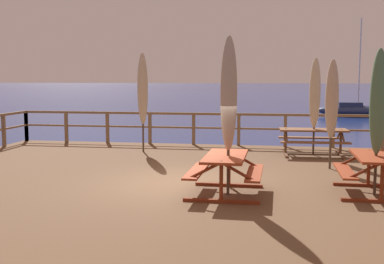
{
  "coord_description": "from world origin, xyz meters",
  "views": [
    {
      "loc": [
        1.77,
        -9.85,
        3.02
      ],
      "look_at": [
        0.0,
        0.91,
        1.78
      ],
      "focal_mm": 44.33,
      "sensor_mm": 36.0,
      "label": 1
    }
  ],
  "objects_px": {
    "patio_umbrella_short_back": "(229,94)",
    "patio_umbrella_tall_front": "(315,93)",
    "picnic_table_mid_right": "(225,166)",
    "picnic_table_front_left": "(375,166)",
    "patio_umbrella_short_mid": "(332,99)",
    "picnic_table_back_right": "(313,136)",
    "sailboat_distant": "(354,110)",
    "patio_umbrella_tall_mid_right": "(378,102)",
    "patio_umbrella_short_front": "(143,89)"
  },
  "relations": [
    {
      "from": "picnic_table_mid_right",
      "to": "picnic_table_back_right",
      "type": "relative_size",
      "value": 0.87
    },
    {
      "from": "patio_umbrella_short_back",
      "to": "patio_umbrella_tall_mid_right",
      "type": "bearing_deg",
      "value": 9.18
    },
    {
      "from": "picnic_table_front_left",
      "to": "patio_umbrella_tall_front",
      "type": "bearing_deg",
      "value": 99.05
    },
    {
      "from": "patio_umbrella_tall_mid_right",
      "to": "picnic_table_mid_right",
      "type": "bearing_deg",
      "value": -171.61
    },
    {
      "from": "picnic_table_mid_right",
      "to": "patio_umbrella_tall_front",
      "type": "xyz_separation_m",
      "value": [
        2.11,
        5.15,
        1.26
      ]
    },
    {
      "from": "patio_umbrella_short_back",
      "to": "patio_umbrella_short_front",
      "type": "relative_size",
      "value": 1.01
    },
    {
      "from": "picnic_table_front_left",
      "to": "patio_umbrella_tall_front",
      "type": "relative_size",
      "value": 0.6
    },
    {
      "from": "patio_umbrella_short_front",
      "to": "sailboat_distant",
      "type": "bearing_deg",
      "value": 67.74
    },
    {
      "from": "patio_umbrella_short_mid",
      "to": "patio_umbrella_short_back",
      "type": "relative_size",
      "value": 0.89
    },
    {
      "from": "picnic_table_front_left",
      "to": "patio_umbrella_tall_mid_right",
      "type": "height_order",
      "value": "patio_umbrella_tall_mid_right"
    },
    {
      "from": "patio_umbrella_tall_mid_right",
      "to": "patio_umbrella_tall_front",
      "type": "bearing_deg",
      "value": 98.95
    },
    {
      "from": "picnic_table_back_right",
      "to": "sailboat_distant",
      "type": "height_order",
      "value": "sailboat_distant"
    },
    {
      "from": "patio_umbrella_short_front",
      "to": "patio_umbrella_short_back",
      "type": "bearing_deg",
      "value": -58.52
    },
    {
      "from": "picnic_table_mid_right",
      "to": "picnic_table_back_right",
      "type": "xyz_separation_m",
      "value": [
        2.09,
        5.15,
        0.01
      ]
    },
    {
      "from": "picnic_table_front_left",
      "to": "picnic_table_mid_right",
      "type": "xyz_separation_m",
      "value": [
        -2.86,
        -0.46,
        0.0
      ]
    },
    {
      "from": "picnic_table_back_right",
      "to": "patio_umbrella_tall_front",
      "type": "height_order",
      "value": "patio_umbrella_tall_front"
    },
    {
      "from": "picnic_table_front_left",
      "to": "patio_umbrella_short_mid",
      "type": "xyz_separation_m",
      "value": [
        -0.53,
        2.56,
        1.17
      ]
    },
    {
      "from": "patio_umbrella_short_back",
      "to": "patio_umbrella_tall_front",
      "type": "height_order",
      "value": "patio_umbrella_short_back"
    },
    {
      "from": "patio_umbrella_short_mid",
      "to": "picnic_table_front_left",
      "type": "bearing_deg",
      "value": -78.3
    },
    {
      "from": "picnic_table_front_left",
      "to": "patio_umbrella_short_back",
      "type": "height_order",
      "value": "patio_umbrella_short_back"
    },
    {
      "from": "picnic_table_front_left",
      "to": "patio_umbrella_short_mid",
      "type": "distance_m",
      "value": 2.87
    },
    {
      "from": "patio_umbrella_short_front",
      "to": "patio_umbrella_tall_mid_right",
      "type": "bearing_deg",
      "value": -37.64
    },
    {
      "from": "picnic_table_front_left",
      "to": "picnic_table_mid_right",
      "type": "bearing_deg",
      "value": -170.85
    },
    {
      "from": "patio_umbrella_tall_mid_right",
      "to": "patio_umbrella_short_front",
      "type": "height_order",
      "value": "patio_umbrella_short_front"
    },
    {
      "from": "patio_umbrella_tall_mid_right",
      "to": "picnic_table_front_left",
      "type": "bearing_deg",
      "value": 86.28
    },
    {
      "from": "picnic_table_mid_right",
      "to": "patio_umbrella_short_back",
      "type": "bearing_deg",
      "value": -29.36
    },
    {
      "from": "patio_umbrella_tall_mid_right",
      "to": "patio_umbrella_tall_front",
      "type": "relative_size",
      "value": 0.99
    },
    {
      "from": "patio_umbrella_tall_front",
      "to": "sailboat_distant",
      "type": "xyz_separation_m",
      "value": [
        5.36,
        25.28,
        -2.08
      ]
    },
    {
      "from": "sailboat_distant",
      "to": "patio_umbrella_short_back",
      "type": "bearing_deg",
      "value": -103.68
    },
    {
      "from": "patio_umbrella_short_front",
      "to": "sailboat_distant",
      "type": "height_order",
      "value": "sailboat_distant"
    },
    {
      "from": "patio_umbrella_short_back",
      "to": "patio_umbrella_tall_front",
      "type": "xyz_separation_m",
      "value": [
        2.05,
        5.18,
        -0.13
      ]
    },
    {
      "from": "patio_umbrella_tall_mid_right",
      "to": "sailboat_distant",
      "type": "bearing_deg",
      "value": 81.25
    },
    {
      "from": "patio_umbrella_tall_mid_right",
      "to": "sailboat_distant",
      "type": "relative_size",
      "value": 0.36
    },
    {
      "from": "picnic_table_front_left",
      "to": "patio_umbrella_short_back",
      "type": "relative_size",
      "value": 0.56
    },
    {
      "from": "picnic_table_mid_right",
      "to": "patio_umbrella_tall_mid_right",
      "type": "height_order",
      "value": "patio_umbrella_tall_mid_right"
    },
    {
      "from": "picnic_table_front_left",
      "to": "patio_umbrella_short_mid",
      "type": "relative_size",
      "value": 0.63
    },
    {
      "from": "picnic_table_front_left",
      "to": "sailboat_distant",
      "type": "bearing_deg",
      "value": 81.24
    },
    {
      "from": "picnic_table_mid_right",
      "to": "patio_umbrella_short_front",
      "type": "xyz_separation_m",
      "value": [
        -2.97,
        4.91,
        1.36
      ]
    },
    {
      "from": "picnic_table_mid_right",
      "to": "sailboat_distant",
      "type": "bearing_deg",
      "value": 76.21
    },
    {
      "from": "picnic_table_mid_right",
      "to": "sailboat_distant",
      "type": "xyz_separation_m",
      "value": [
        7.47,
        30.43,
        -0.82
      ]
    },
    {
      "from": "patio_umbrella_short_front",
      "to": "patio_umbrella_tall_front",
      "type": "bearing_deg",
      "value": 2.64
    },
    {
      "from": "patio_umbrella_short_mid",
      "to": "patio_umbrella_tall_front",
      "type": "xyz_separation_m",
      "value": [
        -0.22,
        2.13,
        0.08
      ]
    },
    {
      "from": "patio_umbrella_short_mid",
      "to": "sailboat_distant",
      "type": "xyz_separation_m",
      "value": [
        5.15,
        27.41,
        -1.99
      ]
    },
    {
      "from": "patio_umbrella_tall_front",
      "to": "patio_umbrella_short_back",
      "type": "bearing_deg",
      "value": -111.63
    },
    {
      "from": "picnic_table_mid_right",
      "to": "patio_umbrella_tall_front",
      "type": "height_order",
      "value": "patio_umbrella_tall_front"
    },
    {
      "from": "picnic_table_mid_right",
      "to": "patio_umbrella_tall_front",
      "type": "bearing_deg",
      "value": 67.72
    },
    {
      "from": "picnic_table_mid_right",
      "to": "patio_umbrella_short_front",
      "type": "height_order",
      "value": "patio_umbrella_short_front"
    },
    {
      "from": "patio_umbrella_tall_front",
      "to": "sailboat_distant",
      "type": "distance_m",
      "value": 25.93
    },
    {
      "from": "patio_umbrella_short_mid",
      "to": "patio_umbrella_short_back",
      "type": "bearing_deg",
      "value": -126.65
    },
    {
      "from": "patio_umbrella_short_mid",
      "to": "patio_umbrella_tall_front",
      "type": "bearing_deg",
      "value": 95.81
    }
  ]
}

